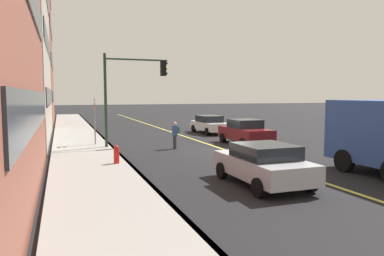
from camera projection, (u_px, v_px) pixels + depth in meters
ground at (224, 150)px, 20.52m from camera, size 200.00×200.00×0.00m
sidewalk_slab at (87, 156)px, 17.96m from camera, size 80.00×3.32×0.15m
curb_edge at (119, 154)px, 18.50m from camera, size 80.00×0.16×0.15m
lane_stripe_center at (224, 150)px, 20.52m from camera, size 80.00×0.16×0.01m
building_glass_right at (1, 44)px, 38.19m from camera, size 13.80×9.91×16.97m
car_maroon at (245, 132)px, 22.64m from camera, size 4.24×1.99×1.57m
car_silver at (263, 164)px, 12.41m from camera, size 4.02×2.09×1.43m
car_white at (210, 124)px, 29.32m from camera, size 4.54×1.91×1.43m
pedestrian_with_backpack at (175, 133)px, 20.77m from camera, size 0.38×0.37×1.56m
traffic_light_mast at (131, 84)px, 20.78m from camera, size 0.28×3.72×5.41m
street_sign_post at (95, 118)px, 21.53m from camera, size 0.60×0.08×2.89m
fire_hydrant at (117, 156)px, 15.59m from camera, size 0.24×0.24×0.94m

